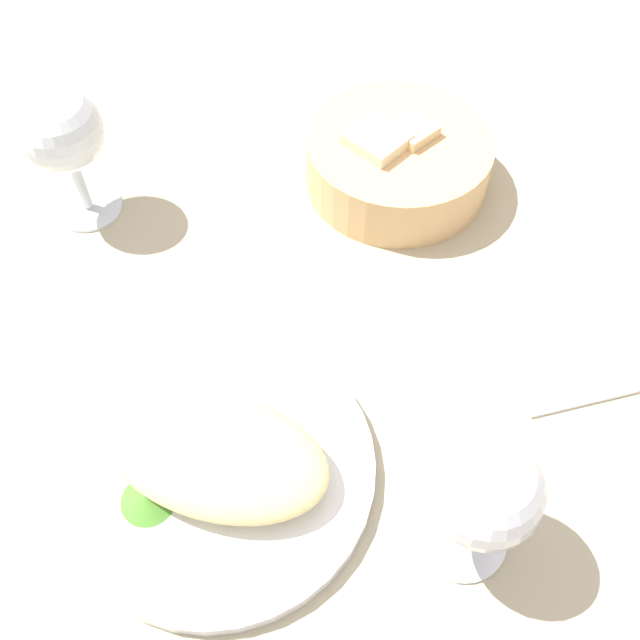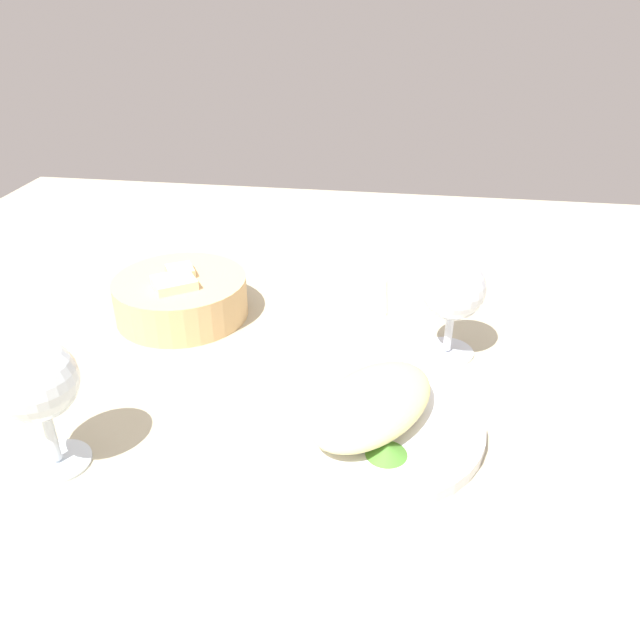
{
  "view_description": "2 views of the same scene",
  "coord_description": "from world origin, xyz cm",
  "px_view_note": "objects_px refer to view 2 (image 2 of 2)",
  "views": [
    {
      "loc": [
        -5.2,
        -34.81,
        50.39
      ],
      "look_at": [
        0.89,
        -2.96,
        4.48
      ],
      "focal_mm": 39.85,
      "sensor_mm": 36.0,
      "label": 1
    },
    {
      "loc": [
        -59.92,
        -14.63,
        42.11
      ],
      "look_at": [
        4.74,
        -4.83,
        5.06
      ],
      "focal_mm": 35.13,
      "sensor_mm": 36.0,
      "label": 2
    }
  ],
  "objects_px": {
    "plate": "(371,424)",
    "folded_napkin": "(362,294)",
    "bread_basket": "(181,297)",
    "wine_glass_near": "(453,293)",
    "wine_glass_far": "(38,386)"
  },
  "relations": [
    {
      "from": "plate",
      "to": "wine_glass_far",
      "type": "height_order",
      "value": "wine_glass_far"
    },
    {
      "from": "bread_basket",
      "to": "wine_glass_near",
      "type": "xyz_separation_m",
      "value": [
        -0.04,
        -0.36,
        0.06
      ]
    },
    {
      "from": "bread_basket",
      "to": "wine_glass_far",
      "type": "height_order",
      "value": "wine_glass_far"
    },
    {
      "from": "bread_basket",
      "to": "wine_glass_far",
      "type": "xyz_separation_m",
      "value": [
        -0.3,
        0.02,
        0.06
      ]
    },
    {
      "from": "plate",
      "to": "wine_glass_far",
      "type": "bearing_deg",
      "value": 107.99
    },
    {
      "from": "plate",
      "to": "bread_basket",
      "type": "height_order",
      "value": "bread_basket"
    },
    {
      "from": "wine_glass_far",
      "to": "folded_napkin",
      "type": "height_order",
      "value": "wine_glass_far"
    },
    {
      "from": "bread_basket",
      "to": "wine_glass_near",
      "type": "distance_m",
      "value": 0.36
    },
    {
      "from": "plate",
      "to": "bread_basket",
      "type": "xyz_separation_m",
      "value": [
        0.21,
        0.28,
        0.02
      ]
    },
    {
      "from": "plate",
      "to": "folded_napkin",
      "type": "distance_m",
      "value": 0.3
    },
    {
      "from": "wine_glass_near",
      "to": "folded_napkin",
      "type": "distance_m",
      "value": 0.2
    },
    {
      "from": "plate",
      "to": "folded_napkin",
      "type": "xyz_separation_m",
      "value": [
        0.3,
        0.04,
        -0.0
      ]
    },
    {
      "from": "wine_glass_near",
      "to": "folded_napkin",
      "type": "bearing_deg",
      "value": 40.89
    },
    {
      "from": "plate",
      "to": "wine_glass_near",
      "type": "distance_m",
      "value": 0.2
    },
    {
      "from": "bread_basket",
      "to": "folded_napkin",
      "type": "distance_m",
      "value": 0.26
    }
  ]
}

